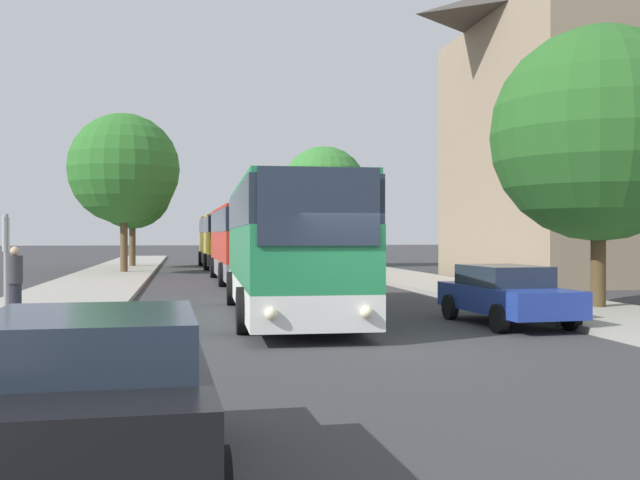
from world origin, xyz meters
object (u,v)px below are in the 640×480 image
object	(u,v)px
bus_middle	(244,242)
tree_left_near	(132,190)
tree_left_far	(124,169)
bus_rear	(223,240)
tree_right_near	(324,189)
bus_front	(286,247)
parked_car_left_curb	(93,395)
pedestrian_waiting_near	(15,281)
tree_right_mid	(598,134)
parked_car_right_near	(506,293)
bus_stop_sign	(6,264)

from	to	relation	value
bus_middle	tree_left_near	world-z (taller)	tree_left_near
tree_left_far	bus_rear	bearing A→B (deg)	53.12
tree_right_near	tree_left_far	bearing A→B (deg)	-148.46
bus_front	parked_car_left_curb	world-z (taller)	bus_front
bus_middle	pedestrian_waiting_near	bearing A→B (deg)	-114.48
bus_front	tree_left_far	bearing A→B (deg)	106.07
bus_front	parked_car_left_curb	xyz separation A→B (m)	(-3.33, -12.74, -1.03)
tree_left_far	tree_right_mid	size ratio (longest dim) A/B	1.11
tree_left_near	tree_right_mid	bearing A→B (deg)	-64.81
tree_left_near	bus_rear	bearing A→B (deg)	-2.95
parked_car_right_near	bus_stop_sign	xyz separation A→B (m)	(-10.47, -2.62, 0.86)
parked_car_right_near	tree_right_near	distance (m)	32.84
bus_rear	pedestrian_waiting_near	distance (m)	30.81
parked_car_left_curb	pedestrian_waiting_near	bearing A→B (deg)	103.00
tree_right_near	bus_middle	bearing A→B (deg)	-113.48
bus_stop_sign	tree_left_near	size ratio (longest dim) A/B	0.31
pedestrian_waiting_near	tree_right_mid	bearing A→B (deg)	-40.69
bus_stop_sign	tree_right_mid	bearing A→B (deg)	18.98
bus_middle	bus_front	bearing A→B (deg)	-91.26
bus_middle	bus_stop_sign	world-z (taller)	bus_middle
parked_car_left_curb	tree_left_far	bearing A→B (deg)	92.41
bus_rear	parked_car_right_near	size ratio (longest dim) A/B	2.53
parked_car_right_near	tree_right_mid	distance (m)	5.96
tree_left_near	tree_left_far	size ratio (longest dim) A/B	0.87
bus_front	tree_right_mid	bearing A→B (deg)	-1.56
bus_front	parked_car_right_near	size ratio (longest dim) A/B	2.64
tree_right_mid	bus_front	bearing A→B (deg)	176.92
parked_car_left_curb	pedestrian_waiting_near	distance (m)	12.79
bus_middle	parked_car_right_near	world-z (taller)	bus_middle
bus_middle	tree_left_near	bearing A→B (deg)	110.46
bus_rear	tree_right_mid	bearing A→B (deg)	-75.83
bus_rear	parked_car_left_curb	distance (m)	42.63
pedestrian_waiting_near	tree_right_near	distance (m)	33.14
bus_front	parked_car_right_near	distance (m)	5.63
parked_car_left_curb	tree_right_near	world-z (taller)	tree_right_near
bus_middle	bus_rear	size ratio (longest dim) A/B	1.04
tree_right_near	tree_right_mid	xyz separation A→B (m)	(1.93, -30.24, -0.33)
bus_rear	tree_left_far	world-z (taller)	tree_left_far
bus_middle	parked_car_right_near	bearing A→B (deg)	-75.81
parked_car_right_near	bus_rear	bearing A→B (deg)	-84.40
bus_middle	bus_rear	distance (m)	14.91
tree_left_near	parked_car_right_near	bearing A→B (deg)	-71.97
tree_right_mid	bus_stop_sign	bearing A→B (deg)	-161.02
parked_car_left_curb	tree_right_mid	xyz separation A→B (m)	(11.84, 12.28, 4.06)
bus_rear	pedestrian_waiting_near	world-z (taller)	bus_rear
bus_front	tree_right_mid	world-z (taller)	tree_right_mid
tree_left_near	tree_right_near	size ratio (longest dim) A/B	0.94
tree_right_near	bus_rear	bearing A→B (deg)	-179.80
bus_front	pedestrian_waiting_near	size ratio (longest dim) A/B	6.81
tree_left_near	bus_stop_sign	bearing A→B (deg)	-89.68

